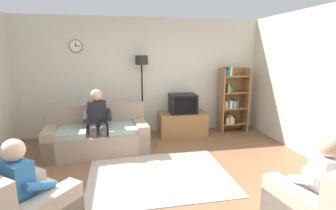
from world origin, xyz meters
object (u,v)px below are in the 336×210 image
(tv, at_px, (183,104))
(bookshelf, at_px, (231,100))
(person_on_couch, at_px, (98,118))
(couch, at_px, (98,136))
(person_in_right_armchair, at_px, (318,180))
(person_in_left_armchair, at_px, (26,184))
(floor_lamp, at_px, (142,74))
(tv_stand, at_px, (182,124))

(tv, relative_size, bookshelf, 0.38)
(bookshelf, xyz_separation_m, person_on_couch, (-3.10, -0.88, -0.06))
(couch, xyz_separation_m, bookshelf, (3.12, 0.77, 0.45))
(bookshelf, bearing_deg, person_in_right_armchair, -100.32)
(person_in_left_armchair, height_order, person_in_right_armchair, same)
(couch, distance_m, tv, 2.05)
(bookshelf, bearing_deg, person_on_couch, -164.22)
(floor_lamp, bearing_deg, person_in_right_armchair, -67.12)
(couch, height_order, tv_stand, couch)
(tv_stand, xyz_separation_m, person_in_left_armchair, (-2.42, -3.01, 0.34))
(person_on_couch, distance_m, person_in_left_armchair, 2.27)
(bookshelf, xyz_separation_m, person_in_left_armchair, (-3.66, -3.08, -0.16))
(floor_lamp, height_order, person_in_left_armchair, floor_lamp)
(floor_lamp, relative_size, person_in_right_armchair, 1.65)
(bookshelf, distance_m, floor_lamp, 2.27)
(couch, relative_size, person_in_right_armchair, 1.75)
(tv_stand, distance_m, floor_lamp, 1.51)
(bookshelf, height_order, floor_lamp, floor_lamp)
(floor_lamp, height_order, person_in_right_armchair, floor_lamp)
(couch, xyz_separation_m, person_in_right_armchair, (2.47, -2.80, 0.29))
(tv, height_order, floor_lamp, floor_lamp)
(couch, bearing_deg, tv_stand, 20.31)
(tv_stand, relative_size, person_on_couch, 0.89)
(tv_stand, height_order, bookshelf, bookshelf)
(tv, xyz_separation_m, bookshelf, (1.24, 0.09, 0.01))
(floor_lamp, bearing_deg, person_on_couch, -135.92)
(tv, bearing_deg, tv_stand, 90.00)
(tv, xyz_separation_m, person_in_left_armchair, (-2.42, -2.98, -0.15))
(tv_stand, distance_m, person_in_left_armchair, 3.88)
(couch, height_order, person_in_right_armchair, person_in_right_armchair)
(bookshelf, bearing_deg, floor_lamp, 179.23)
(person_in_right_armchair, bearing_deg, couch, 131.47)
(tv_stand, relative_size, bookshelf, 0.70)
(person_in_left_armchair, bearing_deg, floor_lamp, 64.32)
(couch, relative_size, person_on_couch, 1.58)
(bookshelf, relative_size, person_in_left_armchair, 1.41)
(tv_stand, height_order, person_in_left_armchair, person_in_left_armchair)
(couch, relative_size, person_in_left_armchair, 1.75)
(bookshelf, relative_size, person_in_right_armchair, 1.41)
(couch, relative_size, bookshelf, 1.24)
(person_on_couch, xyz_separation_m, person_in_right_armchair, (2.45, -2.69, -0.09))
(tv_stand, height_order, person_in_right_armchair, person_in_right_armchair)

